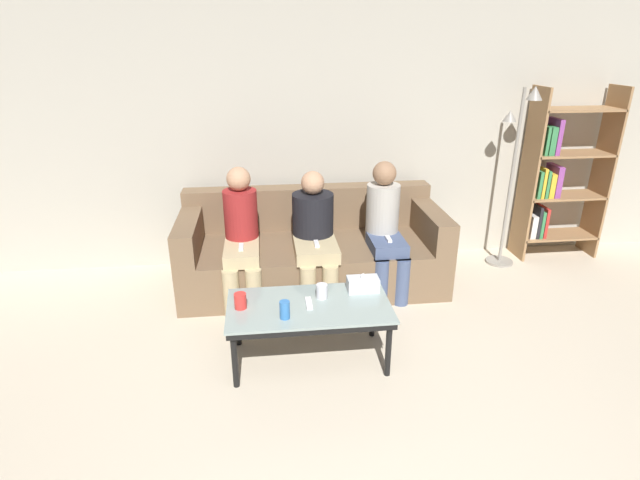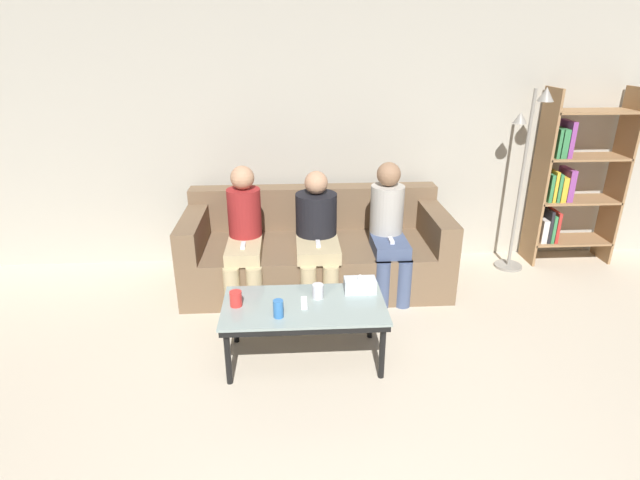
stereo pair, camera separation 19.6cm
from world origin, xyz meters
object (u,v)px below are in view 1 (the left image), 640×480
(seated_person_mid_left, at_px, (314,232))
(seated_person_mid_right, at_px, (385,226))
(couch, at_px, (312,251))
(cup_near_right, at_px, (240,301))
(standing_lamp, at_px, (516,160))
(coffee_table, at_px, (309,310))
(bookshelf, at_px, (556,178))
(tissue_box, at_px, (363,284))
(seated_person_left_end, at_px, (241,234))
(cup_far_center, at_px, (322,291))
(cup_near_left, at_px, (285,310))
(game_remote, at_px, (309,303))

(seated_person_mid_left, distance_m, seated_person_mid_right, 0.61)
(couch, relative_size, cup_near_right, 21.92)
(seated_person_mid_left, bearing_deg, standing_lamp, 11.79)
(seated_person_mid_left, bearing_deg, coffee_table, -98.22)
(couch, height_order, bookshelf, bookshelf)
(tissue_box, distance_m, seated_person_left_end, 1.19)
(cup_far_center, distance_m, seated_person_mid_left, 0.90)
(cup_near_right, height_order, seated_person_left_end, seated_person_left_end)
(coffee_table, xyz_separation_m, tissue_box, (0.40, 0.15, 0.09))
(coffee_table, bearing_deg, couch, 83.24)
(cup_near_right, xyz_separation_m, seated_person_left_end, (-0.01, 0.96, 0.10))
(cup_far_center, distance_m, tissue_box, 0.31)
(cup_near_left, bearing_deg, bookshelf, 31.39)
(couch, xyz_separation_m, tissue_box, (0.25, -1.05, 0.19))
(couch, height_order, tissue_box, couch)
(cup_far_center, relative_size, game_remote, 0.67)
(game_remote, bearing_deg, cup_near_right, 178.75)
(tissue_box, bearing_deg, cup_far_center, -166.92)
(seated_person_mid_left, relative_size, seated_person_mid_right, 0.94)
(tissue_box, xyz_separation_m, seated_person_left_end, (-0.86, 0.81, 0.10))
(bookshelf, bearing_deg, coffee_table, -149.41)
(game_remote, xyz_separation_m, standing_lamp, (2.06, 1.38, 0.60))
(cup_near_right, bearing_deg, cup_far_center, 7.78)
(couch, xyz_separation_m, coffee_table, (-0.14, -1.20, 0.09))
(cup_near_left, height_order, game_remote, cup_near_left)
(game_remote, bearing_deg, coffee_table, 90.00)
(cup_far_center, xyz_separation_m, bookshelf, (2.48, 1.44, 0.33))
(couch, bearing_deg, cup_far_center, -92.28)
(cup_near_left, height_order, cup_far_center, cup_near_left)
(cup_near_right, relative_size, tissue_box, 0.47)
(couch, height_order, seated_person_left_end, seated_person_left_end)
(cup_near_right, bearing_deg, bookshelf, 26.56)
(game_remote, distance_m, seated_person_left_end, 1.08)
(standing_lamp, bearing_deg, seated_person_mid_right, -163.12)
(couch, bearing_deg, seated_person_left_end, -159.12)
(couch, distance_m, seated_person_mid_right, 0.71)
(bookshelf, xyz_separation_m, standing_lamp, (-0.52, -0.14, 0.23))
(tissue_box, xyz_separation_m, game_remote, (-0.40, -0.15, -0.04))
(standing_lamp, bearing_deg, bookshelf, 15.14)
(standing_lamp, height_order, seated_person_mid_right, standing_lamp)
(game_remote, height_order, standing_lamp, standing_lamp)
(cup_near_left, height_order, tissue_box, tissue_box)
(couch, xyz_separation_m, game_remote, (-0.14, -1.20, 0.15))
(game_remote, relative_size, standing_lamp, 0.09)
(cup_far_center, bearing_deg, game_remote, -139.05)
(game_remote, xyz_separation_m, seated_person_left_end, (-0.47, 0.97, 0.14))
(seated_person_mid_left, bearing_deg, game_remote, -98.22)
(cup_near_left, xyz_separation_m, standing_lamp, (2.23, 1.54, 0.55))
(cup_near_right, relative_size, bookshelf, 0.06)
(cup_near_right, bearing_deg, coffee_table, -1.25)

